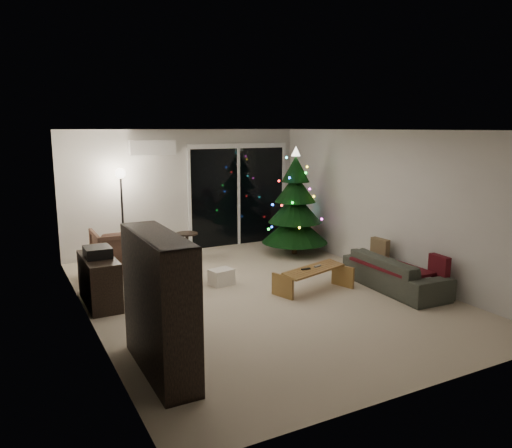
{
  "coord_description": "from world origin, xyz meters",
  "views": [
    {
      "loc": [
        -3.46,
        -6.48,
        2.54
      ],
      "look_at": [
        0.1,
        0.3,
        1.05
      ],
      "focal_mm": 35.0,
      "sensor_mm": 36.0,
      "label": 1
    }
  ],
  "objects_px": {
    "media_cabinet": "(99,281)",
    "sofa": "(395,272)",
    "bookshelf": "(142,307)",
    "christmas_tree": "(295,201)",
    "coffee_table": "(314,280)",
    "armchair": "(120,251)"
  },
  "relations": [
    {
      "from": "media_cabinet",
      "to": "christmas_tree",
      "type": "height_order",
      "value": "christmas_tree"
    },
    {
      "from": "media_cabinet",
      "to": "sofa",
      "type": "xyz_separation_m",
      "value": [
        4.3,
        -1.46,
        -0.08
      ]
    },
    {
      "from": "media_cabinet",
      "to": "coffee_table",
      "type": "relative_size",
      "value": 0.95
    },
    {
      "from": "armchair",
      "to": "coffee_table",
      "type": "distance_m",
      "value": 3.44
    },
    {
      "from": "media_cabinet",
      "to": "armchair",
      "type": "distance_m",
      "value": 1.53
    },
    {
      "from": "armchair",
      "to": "media_cabinet",
      "type": "bearing_deg",
      "value": 67.03
    },
    {
      "from": "armchair",
      "to": "christmas_tree",
      "type": "relative_size",
      "value": 0.41
    },
    {
      "from": "coffee_table",
      "to": "sofa",
      "type": "bearing_deg",
      "value": -38.77
    },
    {
      "from": "media_cabinet",
      "to": "sofa",
      "type": "distance_m",
      "value": 4.54
    },
    {
      "from": "bookshelf",
      "to": "armchair",
      "type": "relative_size",
      "value": 1.66
    },
    {
      "from": "media_cabinet",
      "to": "sofa",
      "type": "relative_size",
      "value": 0.61
    },
    {
      "from": "coffee_table",
      "to": "christmas_tree",
      "type": "height_order",
      "value": "christmas_tree"
    },
    {
      "from": "coffee_table",
      "to": "armchair",
      "type": "bearing_deg",
      "value": 118.65
    },
    {
      "from": "sofa",
      "to": "coffee_table",
      "type": "bearing_deg",
      "value": 71.43
    },
    {
      "from": "coffee_table",
      "to": "christmas_tree",
      "type": "bearing_deg",
      "value": 47.81
    },
    {
      "from": "bookshelf",
      "to": "christmas_tree",
      "type": "xyz_separation_m",
      "value": [
        4.08,
        3.59,
        0.34
      ]
    },
    {
      "from": "armchair",
      "to": "coffee_table",
      "type": "bearing_deg",
      "value": 136.42
    },
    {
      "from": "bookshelf",
      "to": "media_cabinet",
      "type": "height_order",
      "value": "bookshelf"
    },
    {
      "from": "bookshelf",
      "to": "armchair",
      "type": "distance_m",
      "value": 3.86
    },
    {
      "from": "bookshelf",
      "to": "coffee_table",
      "type": "distance_m",
      "value": 3.43
    },
    {
      "from": "bookshelf",
      "to": "sofa",
      "type": "bearing_deg",
      "value": 27.57
    },
    {
      "from": "coffee_table",
      "to": "media_cabinet",
      "type": "bearing_deg",
      "value": 144.98
    }
  ]
}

